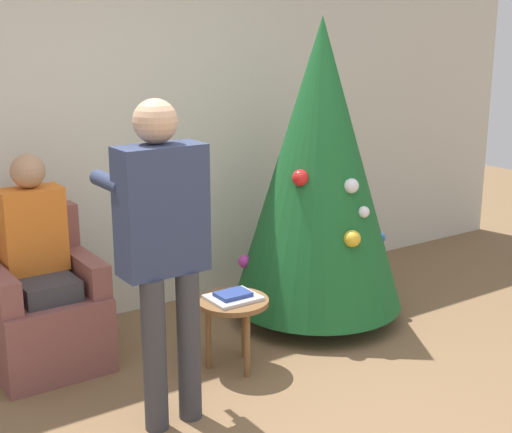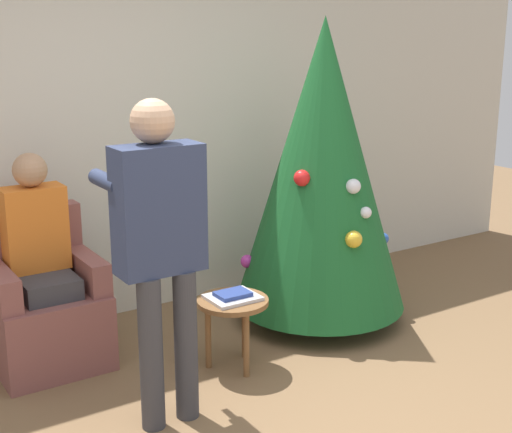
# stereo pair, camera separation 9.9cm
# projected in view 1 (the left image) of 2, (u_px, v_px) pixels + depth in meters

# --- Properties ---
(wall_back) EXTENTS (8.00, 0.06, 2.70)m
(wall_back) POSITION_uv_depth(u_px,v_px,m) (99.00, 124.00, 4.72)
(wall_back) COLOR beige
(wall_back) RESTS_ON ground_plane
(christmas_tree) EXTENTS (1.16, 1.16, 2.05)m
(christmas_tree) POSITION_uv_depth(u_px,v_px,m) (319.00, 166.00, 4.73)
(christmas_tree) COLOR brown
(christmas_tree) RESTS_ON ground_plane
(armchair) EXTENTS (0.63, 0.66, 0.91)m
(armchair) POSITION_uv_depth(u_px,v_px,m) (42.00, 311.00, 4.25)
(armchair) COLOR brown
(armchair) RESTS_ON ground_plane
(person_seated) EXTENTS (0.36, 0.46, 1.27)m
(person_seated) POSITION_uv_depth(u_px,v_px,m) (39.00, 253.00, 4.14)
(person_seated) COLOR #38383D
(person_seated) RESTS_ON ground_plane
(person_standing) EXTENTS (0.45, 0.57, 1.65)m
(person_standing) POSITION_uv_depth(u_px,v_px,m) (163.00, 235.00, 3.46)
(person_standing) COLOR #38383D
(person_standing) RESTS_ON ground_plane
(side_stool) EXTENTS (0.42, 0.42, 0.43)m
(side_stool) POSITION_uv_depth(u_px,v_px,m) (233.00, 309.00, 4.18)
(side_stool) COLOR brown
(side_stool) RESTS_ON ground_plane
(laptop) EXTENTS (0.29, 0.24, 0.02)m
(laptop) POSITION_uv_depth(u_px,v_px,m) (233.00, 298.00, 4.16)
(laptop) COLOR silver
(laptop) RESTS_ON side_stool
(book) EXTENTS (0.19, 0.14, 0.02)m
(book) POSITION_uv_depth(u_px,v_px,m) (233.00, 294.00, 4.15)
(book) COLOR navy
(book) RESTS_ON laptop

